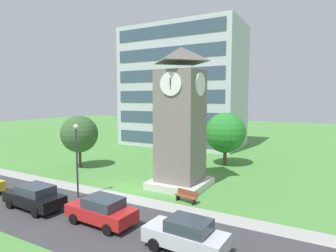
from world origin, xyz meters
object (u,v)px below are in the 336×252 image
(street_lamp, at_px, (77,152))
(tree_near_tower, at_px, (79,134))
(tree_streetside, at_px, (225,133))
(clock_tower, at_px, (181,125))
(parked_car_silver, at_px, (186,235))
(parked_car_red, at_px, (102,210))
(park_bench, at_px, (186,196))
(parked_car_black, at_px, (35,197))

(street_lamp, relative_size, tree_near_tower, 0.99)
(tree_streetside, bearing_deg, tree_near_tower, -147.42)
(clock_tower, xyz_separation_m, tree_near_tower, (-12.91, 0.81, -1.66))
(tree_streetside, relative_size, parked_car_silver, 1.40)
(clock_tower, bearing_deg, tree_streetside, 84.30)
(parked_car_red, height_order, parked_car_silver, same)
(clock_tower, distance_m, park_bench, 6.25)
(tree_near_tower, height_order, parked_car_silver, tree_near_tower)
(clock_tower, height_order, parked_car_silver, clock_tower)
(tree_near_tower, relative_size, parked_car_black, 1.21)
(clock_tower, xyz_separation_m, parked_car_black, (-6.67, -9.44, -4.56))
(park_bench, distance_m, tree_streetside, 13.33)
(parked_car_silver, bearing_deg, tree_streetside, 101.83)
(park_bench, relative_size, parked_car_black, 0.39)
(street_lamp, height_order, parked_car_silver, street_lamp)
(tree_near_tower, xyz_separation_m, parked_car_red, (12.01, -9.85, -2.90))
(tree_near_tower, distance_m, parked_car_red, 15.79)
(street_lamp, bearing_deg, park_bench, 22.36)
(tree_streetside, distance_m, tree_near_tower, 16.47)
(parked_car_red, bearing_deg, tree_near_tower, 140.64)
(park_bench, height_order, parked_car_silver, parked_car_silver)
(park_bench, height_order, parked_car_red, parked_car_red)
(park_bench, distance_m, parked_car_black, 10.76)
(clock_tower, xyz_separation_m, tree_streetside, (0.97, 9.68, -1.65))
(park_bench, bearing_deg, clock_tower, 123.10)
(clock_tower, relative_size, tree_streetside, 1.97)
(clock_tower, bearing_deg, park_bench, -56.90)
(tree_streetside, xyz_separation_m, parked_car_black, (-7.63, -19.12, -2.90))
(clock_tower, bearing_deg, parked_car_red, -95.71)
(street_lamp, distance_m, tree_streetside, 17.40)
(tree_streetside, height_order, parked_car_silver, tree_streetside)
(parked_car_black, height_order, parked_car_red, same)
(street_lamp, bearing_deg, tree_near_tower, 135.01)
(parked_car_black, bearing_deg, tree_streetside, 68.24)
(clock_tower, relative_size, parked_car_black, 2.50)
(tree_streetside, xyz_separation_m, tree_near_tower, (-13.88, -8.87, -0.01))
(clock_tower, height_order, street_lamp, clock_tower)
(tree_near_tower, xyz_separation_m, parked_car_silver, (17.86, -10.17, -2.90))
(clock_tower, height_order, parked_car_red, clock_tower)
(park_bench, bearing_deg, parked_car_silver, -65.00)
(clock_tower, height_order, park_bench, clock_tower)
(parked_car_red, relative_size, parked_car_silver, 1.05)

